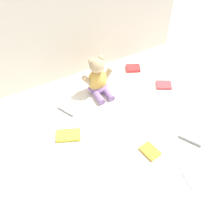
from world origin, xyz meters
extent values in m
plane|color=silver|center=(0.00, 0.00, 0.00)|extent=(3.20, 3.20, 0.00)
cube|color=silver|center=(0.00, 0.39, 0.36)|extent=(1.42, 0.03, 0.73)
ellipsoid|color=#E5B24C|center=(0.07, 0.17, 0.08)|extent=(0.12, 0.09, 0.15)
ellipsoid|color=#8C6BA5|center=(0.07, 0.17, 0.03)|extent=(0.12, 0.10, 0.05)
sphere|color=tan|center=(0.07, 0.17, 0.19)|extent=(0.09, 0.09, 0.09)
ellipsoid|color=beige|center=(0.07, 0.14, 0.18)|extent=(0.04, 0.03, 0.03)
sphere|color=tan|center=(0.04, 0.18, 0.22)|extent=(0.03, 0.03, 0.03)
sphere|color=tan|center=(0.10, 0.18, 0.22)|extent=(0.03, 0.03, 0.03)
cylinder|color=tan|center=(0.01, 0.17, 0.10)|extent=(0.07, 0.03, 0.08)
cylinder|color=tan|center=(0.13, 0.17, 0.10)|extent=(0.07, 0.03, 0.08)
cylinder|color=#8C6BA5|center=(0.04, 0.09, 0.02)|extent=(0.04, 0.08, 0.04)
cylinder|color=#8C6BA5|center=(0.10, 0.09, 0.02)|extent=(0.04, 0.08, 0.04)
cube|color=white|center=(0.24, -0.07, 0.00)|extent=(0.11, 0.13, 0.01)
cube|color=yellow|center=(-0.21, -0.07, 0.01)|extent=(0.14, 0.11, 0.02)
cube|color=gold|center=(0.11, -0.34, 0.01)|extent=(0.08, 0.10, 0.01)
cube|color=#96A09B|center=(0.35, -0.37, 0.01)|extent=(0.13, 0.14, 0.02)
cube|color=#9F9FAC|center=(-0.13, 0.11, 0.01)|extent=(0.13, 0.14, 0.02)
cube|color=red|center=(0.35, 0.24, 0.01)|extent=(0.11, 0.10, 0.02)
cube|color=#D13F43|center=(0.44, 0.02, 0.01)|extent=(0.11, 0.10, 0.01)
cube|color=#93989F|center=(0.21, -0.54, 0.00)|extent=(0.10, 0.13, 0.01)
camera|label=1|loc=(-0.39, -0.88, 1.11)|focal=42.47mm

